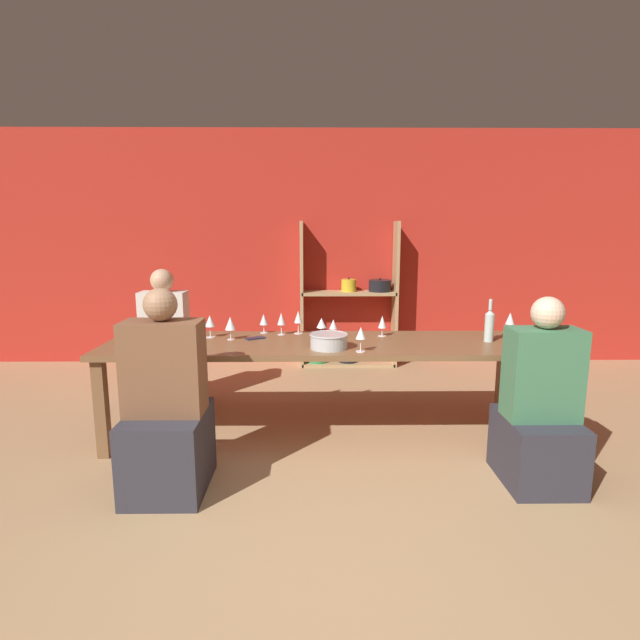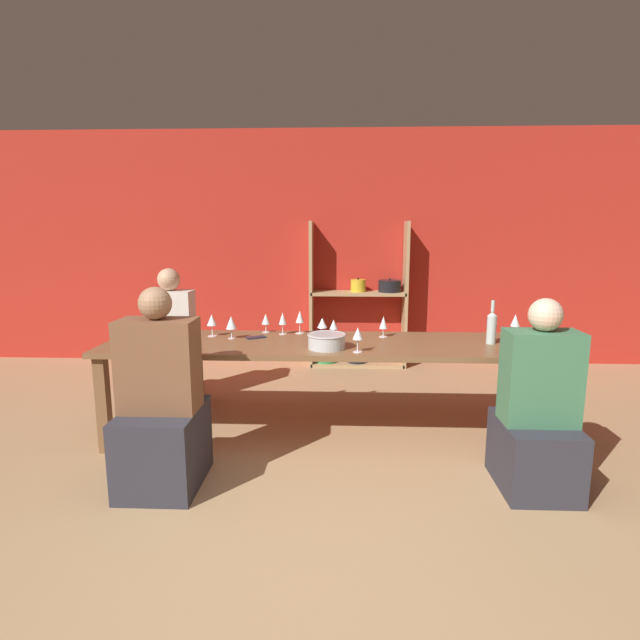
% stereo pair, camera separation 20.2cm
% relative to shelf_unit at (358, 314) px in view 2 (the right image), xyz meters
% --- Properties ---
extents(ground_plane, '(18.00, 18.00, 0.00)m').
position_rel_shelf_unit_xyz_m(ground_plane, '(-0.29, -3.63, -0.61)').
color(ground_plane, tan).
extents(wall_back_red, '(8.80, 0.06, 2.70)m').
position_rel_shelf_unit_xyz_m(wall_back_red, '(-0.29, 0.20, 0.74)').
color(wall_back_red, red).
rests_on(wall_back_red, ground_plane).
extents(shelf_unit, '(1.12, 0.30, 1.67)m').
position_rel_shelf_unit_xyz_m(shelf_unit, '(0.00, 0.00, 0.00)').
color(shelf_unit, tan).
rests_on(shelf_unit, ground_plane).
extents(dining_table, '(3.19, 0.83, 0.74)m').
position_rel_shelf_unit_xyz_m(dining_table, '(-0.35, -2.08, 0.06)').
color(dining_table, brown).
rests_on(dining_table, ground_plane).
extents(mixing_bowl, '(0.28, 0.28, 0.10)m').
position_rel_shelf_unit_xyz_m(mixing_bowl, '(-0.30, -2.27, 0.19)').
color(mixing_bowl, '#B7BABC').
rests_on(mixing_bowl, dining_table).
extents(wine_bottle_green, '(0.07, 0.07, 0.32)m').
position_rel_shelf_unit_xyz_m(wine_bottle_green, '(0.91, -2.07, 0.26)').
color(wine_bottle_green, '#B2C6C1').
rests_on(wine_bottle_green, dining_table).
extents(wine_glass_empty_a, '(0.08, 0.08, 0.17)m').
position_rel_shelf_unit_xyz_m(wine_glass_empty_a, '(-1.21, -1.90, 0.26)').
color(wine_glass_empty_a, white).
rests_on(wine_glass_empty_a, dining_table).
extents(wine_glass_red_a, '(0.06, 0.06, 0.18)m').
position_rel_shelf_unit_xyz_m(wine_glass_red_a, '(-0.66, -1.81, 0.26)').
color(wine_glass_red_a, white).
rests_on(wine_glass_red_a, dining_table).
extents(wine_glass_red_b, '(0.07, 0.07, 0.19)m').
position_rel_shelf_unit_xyz_m(wine_glass_red_b, '(-0.53, -1.76, 0.26)').
color(wine_glass_red_b, white).
rests_on(wine_glass_red_b, dining_table).
extents(wine_glass_red_c, '(0.08, 0.08, 0.18)m').
position_rel_shelf_unit_xyz_m(wine_glass_red_c, '(-1.04, -1.98, 0.26)').
color(wine_glass_red_c, white).
rests_on(wine_glass_red_c, dining_table).
extents(wine_glass_white_a, '(0.07, 0.07, 0.15)m').
position_rel_shelf_unit_xyz_m(wine_glass_white_a, '(-0.25, -1.94, 0.23)').
color(wine_glass_white_a, white).
rests_on(wine_glass_white_a, dining_table).
extents(wine_glass_empty_b, '(0.08, 0.08, 0.15)m').
position_rel_shelf_unit_xyz_m(wine_glass_empty_b, '(-1.80, -2.14, 0.24)').
color(wine_glass_empty_b, white).
rests_on(wine_glass_empty_b, dining_table).
extents(wine_glass_red_d, '(0.07, 0.07, 0.16)m').
position_rel_shelf_unit_xyz_m(wine_glass_red_d, '(0.14, -1.87, 0.24)').
color(wine_glass_red_d, white).
rests_on(wine_glass_red_d, dining_table).
extents(wine_glass_empty_c, '(0.07, 0.07, 0.17)m').
position_rel_shelf_unit_xyz_m(wine_glass_empty_c, '(1.18, -1.77, 0.25)').
color(wine_glass_empty_c, white).
rests_on(wine_glass_empty_c, dining_table).
extents(wine_glass_white_b, '(0.07, 0.07, 0.17)m').
position_rel_shelf_unit_xyz_m(wine_glass_white_b, '(-0.08, -2.38, 0.26)').
color(wine_glass_white_b, white).
rests_on(wine_glass_white_b, dining_table).
extents(wine_glass_empty_d, '(0.07, 0.07, 0.15)m').
position_rel_shelf_unit_xyz_m(wine_glass_empty_d, '(-0.81, -1.74, 0.24)').
color(wine_glass_empty_d, white).
rests_on(wine_glass_empty_d, dining_table).
extents(wine_glass_empty_e, '(0.08, 0.08, 0.14)m').
position_rel_shelf_unit_xyz_m(wine_glass_empty_e, '(-0.34, -1.86, 0.24)').
color(wine_glass_empty_e, white).
rests_on(wine_glass_empty_e, dining_table).
extents(cell_phone, '(0.16, 0.14, 0.01)m').
position_rel_shelf_unit_xyz_m(cell_phone, '(-0.85, -1.96, 0.14)').
color(cell_phone, '#1E2338').
rests_on(cell_phone, dining_table).
extents(person_near_a, '(0.43, 0.54, 1.18)m').
position_rel_shelf_unit_xyz_m(person_near_a, '(1.00, -2.79, -0.19)').
color(person_near_a, '#2D2D38').
rests_on(person_near_a, ground_plane).
extents(person_far_a, '(0.40, 0.51, 1.23)m').
position_rel_shelf_unit_xyz_m(person_far_a, '(-1.74, -1.30, -0.16)').
color(person_far_a, '#2D2D38').
rests_on(person_far_a, ground_plane).
extents(person_near_b, '(0.46, 0.57, 1.24)m').
position_rel_shelf_unit_xyz_m(person_near_b, '(-1.29, -2.85, -0.16)').
color(person_near_b, '#2D2D38').
rests_on(person_near_b, ground_plane).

